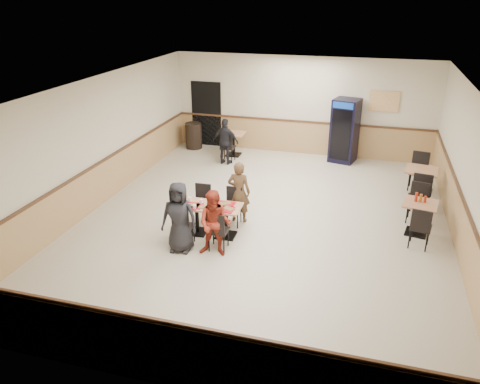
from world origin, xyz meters
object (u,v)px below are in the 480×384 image
(lone_diner, at_px, (225,142))
(pepsi_cooler, at_px, (345,131))
(diner_woman_left, at_px, (179,217))
(side_table_near, at_px, (419,213))
(main_table, at_px, (211,215))
(side_table_far, at_px, (420,179))
(trash_bin, at_px, (194,136))
(diner_woman_right, at_px, (215,224))
(back_table, at_px, (233,140))
(diner_man_opposite, at_px, (239,192))

(lone_diner, distance_m, pepsi_cooler, 3.55)
(diner_woman_left, distance_m, side_table_near, 4.99)
(main_table, relative_size, side_table_far, 1.51)
(lone_diner, height_order, trash_bin, lone_diner)
(diner_woman_left, xyz_separation_m, side_table_far, (4.70, 3.89, -0.20))
(side_table_near, bearing_deg, diner_woman_right, -152.76)
(side_table_far, relative_size, pepsi_cooler, 0.45)
(diner_woman_right, xyz_separation_m, trash_bin, (-2.82, 6.20, -0.26))
(diner_woman_right, xyz_separation_m, lone_diner, (-1.37, 5.03, 0.01))
(side_table_near, xyz_separation_m, pepsi_cooler, (-1.89, 4.27, 0.47))
(side_table_near, height_order, back_table, back_table)
(diner_woman_left, distance_m, pepsi_cooler, 6.82)
(trash_bin, bearing_deg, side_table_near, -32.36)
(diner_woman_left, xyz_separation_m, trash_bin, (-2.10, 6.22, -0.31))
(pepsi_cooler, bearing_deg, back_table, -159.30)
(main_table, distance_m, diner_woman_right, 0.86)
(diner_woman_right, height_order, lone_diner, lone_diner)
(side_table_far, xyz_separation_m, back_table, (-5.35, 1.98, -0.04))
(side_table_near, bearing_deg, pepsi_cooler, 113.86)
(diner_woman_right, relative_size, diner_man_opposite, 0.96)
(diner_woman_left, relative_size, trash_bin, 1.74)
(diner_woman_left, bearing_deg, diner_woman_right, -3.33)
(diner_woman_right, height_order, pepsi_cooler, pepsi_cooler)
(side_table_far, bearing_deg, main_table, -144.22)
(diner_man_opposite, distance_m, side_table_far, 4.58)
(main_table, relative_size, trash_bin, 1.54)
(main_table, distance_m, diner_woman_left, 0.91)
(diner_woman_right, distance_m, diner_man_opposite, 1.53)
(pepsi_cooler, bearing_deg, main_table, -98.73)
(main_table, distance_m, trash_bin, 5.99)
(main_table, height_order, diner_woman_right, diner_woman_right)
(side_table_far, bearing_deg, diner_woman_left, -140.38)
(diner_woman_right, relative_size, side_table_near, 1.73)
(main_table, bearing_deg, diner_man_opposite, 62.10)
(diner_woman_right, bearing_deg, pepsi_cooler, 68.92)
(back_table, bearing_deg, pepsi_cooler, 6.75)
(diner_woman_left, height_order, diner_man_opposite, diner_woman_left)
(lone_diner, height_order, side_table_far, lone_diner)
(side_table_near, relative_size, side_table_far, 0.92)
(diner_woman_left, distance_m, trash_bin, 6.58)
(pepsi_cooler, bearing_deg, diner_woman_right, -93.43)
(back_table, bearing_deg, diner_woman_right, -76.84)
(diner_woman_right, distance_m, side_table_far, 5.55)
(main_table, bearing_deg, trash_bin, 112.70)
(diner_woman_right, relative_size, pepsi_cooler, 0.71)
(main_table, distance_m, lone_diner, 4.40)
(diner_woman_left, bearing_deg, main_table, 58.77)
(diner_woman_left, distance_m, side_table_far, 6.11)
(lone_diner, relative_size, back_table, 1.89)
(diner_woman_right, xyz_separation_m, side_table_far, (3.98, 3.87, -0.15))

